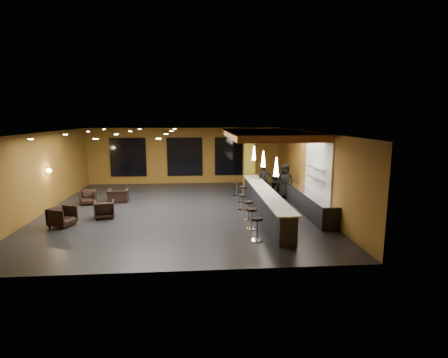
{
  "coord_description": "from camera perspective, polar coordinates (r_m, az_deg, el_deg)",
  "views": [
    {
      "loc": [
        0.71,
        -15.53,
        4.16
      ],
      "look_at": [
        2.0,
        0.5,
        1.3
      ],
      "focal_mm": 28.0,
      "sensor_mm": 36.0,
      "label": 1
    }
  ],
  "objects": [
    {
      "name": "wall_left",
      "position": [
        17.11,
        -27.82,
        0.81
      ],
      "size": [
        0.1,
        13.0,
        3.5
      ],
      "primitive_type": "cube",
      "color": "brown",
      "rests_on": "floor"
    },
    {
      "name": "staff_a",
      "position": [
        18.06,
        6.56,
        -0.34
      ],
      "size": [
        0.73,
        0.54,
        1.83
      ],
      "primitive_type": "imported",
      "rotation": [
        0.0,
        0.0,
        0.16
      ],
      "color": "black",
      "rests_on": "floor"
    },
    {
      "name": "wall_shelf_upper",
      "position": [
        15.36,
        14.88,
        1.85
      ],
      "size": [
        0.3,
        1.5,
        0.03
      ],
      "primitive_type": "cube",
      "color": "silver",
      "rests_on": "wall_right"
    },
    {
      "name": "window_left",
      "position": [
        22.51,
        -15.38,
        3.45
      ],
      "size": [
        2.2,
        0.06,
        2.4
      ],
      "primitive_type": "cube",
      "color": "black",
      "rests_on": "wall_back"
    },
    {
      "name": "wall_shelf_lower",
      "position": [
        15.43,
        14.81,
        0.19
      ],
      "size": [
        0.3,
        1.5,
        0.03
      ],
      "primitive_type": "cube",
      "color": "silver",
      "rests_on": "wall_right"
    },
    {
      "name": "wall_right",
      "position": [
        16.6,
        14.22,
        1.42
      ],
      "size": [
        0.1,
        13.0,
        3.5
      ],
      "primitive_type": "cube",
      "color": "brown",
      "rests_on": "floor"
    },
    {
      "name": "armchair_d",
      "position": [
        18.11,
        -16.87,
        -2.61
      ],
      "size": [
        1.05,
        0.93,
        0.64
      ],
      "primitive_type": "imported",
      "rotation": [
        0.0,
        0.0,
        3.22
      ],
      "color": "black",
      "rests_on": "floor"
    },
    {
      "name": "window_right",
      "position": [
        22.23,
        1.34,
        3.73
      ],
      "size": [
        2.2,
        0.06,
        2.4
      ],
      "primitive_type": "cube",
      "color": "black",
      "rests_on": "wall_back"
    },
    {
      "name": "floor",
      "position": [
        16.11,
        -6.99,
        -5.14
      ],
      "size": [
        12.0,
        13.0,
        0.1
      ],
      "primitive_type": "cube",
      "color": "black",
      "rests_on": "ground"
    },
    {
      "name": "pendant_2",
      "position": [
        17.87,
        4.91,
        4.23
      ],
      "size": [
        0.2,
        0.2,
        0.7
      ],
      "primitive_type": "cone",
      "color": "white",
      "rests_on": "wood_soffit"
    },
    {
      "name": "column",
      "position": [
        19.51,
        4.11,
        2.96
      ],
      "size": [
        0.6,
        0.6,
        3.5
      ],
      "primitive_type": "cube",
      "color": "olive",
      "rests_on": "floor"
    },
    {
      "name": "staff_c",
      "position": [
        18.2,
        9.92,
        -0.39
      ],
      "size": [
        0.96,
        0.71,
        1.8
      ],
      "primitive_type": "imported",
      "rotation": [
        0.0,
        0.0,
        -0.16
      ],
      "color": "black",
      "rests_on": "floor"
    },
    {
      "name": "pendant_0",
      "position": [
        13.0,
        8.52,
        1.96
      ],
      "size": [
        0.2,
        0.2,
        0.7
      ],
      "primitive_type": "cone",
      "color": "white",
      "rests_on": "wood_soffit"
    },
    {
      "name": "wall_back",
      "position": [
        22.23,
        -6.42,
        3.8
      ],
      "size": [
        12.0,
        0.1,
        3.5
      ],
      "primitive_type": "cube",
      "color": "brown",
      "rests_on": "floor"
    },
    {
      "name": "pendant_1",
      "position": [
        15.43,
        6.43,
        3.28
      ],
      "size": [
        0.2,
        0.2,
        0.7
      ],
      "primitive_type": "cone",
      "color": "white",
      "rests_on": "wood_soffit"
    },
    {
      "name": "prep_top",
      "position": [
        16.16,
        13.31,
        -1.89
      ],
      "size": [
        0.72,
        6.0,
        0.03
      ],
      "primitive_type": "cube",
      "color": "silver",
      "rests_on": "prep_counter"
    },
    {
      "name": "armchair_c",
      "position": [
        18.1,
        -21.33,
        -2.79
      ],
      "size": [
        0.86,
        0.88,
        0.69
      ],
      "primitive_type": "imported",
      "rotation": [
        0.0,
        0.0,
        0.19
      ],
      "color": "black",
      "rests_on": "floor"
    },
    {
      "name": "tile_backsplash",
      "position": [
        15.6,
        15.12,
        1.77
      ],
      "size": [
        0.06,
        3.2,
        2.4
      ],
      "primitive_type": "cube",
      "color": "white",
      "rests_on": "wall_right"
    },
    {
      "name": "armchair_a",
      "position": [
        14.89,
        -24.91,
        -5.59
      ],
      "size": [
        1.07,
        1.05,
        0.76
      ],
      "primitive_type": "imported",
      "rotation": [
        0.0,
        0.0,
        1.21
      ],
      "color": "black",
      "rests_on": "floor"
    },
    {
      "name": "ceiling",
      "position": [
        15.56,
        -7.28,
        7.75
      ],
      "size": [
        12.0,
        13.0,
        0.1
      ],
      "primitive_type": "cube",
      "color": "black"
    },
    {
      "name": "wall_front",
      "position": [
        9.33,
        -8.84,
        -5.03
      ],
      "size": [
        12.0,
        0.1,
        3.5
      ],
      "primitive_type": "cube",
      "color": "brown",
      "rests_on": "floor"
    },
    {
      "name": "staff_b",
      "position": [
        18.6,
        8.59,
        -0.36
      ],
      "size": [
        0.93,
        0.81,
        1.65
      ],
      "primitive_type": "imported",
      "rotation": [
        0.0,
        0.0,
        -0.26
      ],
      "color": "black",
      "rests_on": "floor"
    },
    {
      "name": "bar_counter",
      "position": [
        15.27,
        6.65,
        -3.85
      ],
      "size": [
        0.6,
        8.0,
        1.0
      ],
      "primitive_type": "cube",
      "color": "black",
      "rests_on": "floor"
    },
    {
      "name": "bar_stool_0",
      "position": [
        11.98,
        5.39,
        -7.64
      ],
      "size": [
        0.41,
        0.41,
        0.82
      ],
      "rotation": [
        0.0,
        0.0,
        -0.26
      ],
      "color": "silver",
      "rests_on": "floor"
    },
    {
      "name": "prep_counter",
      "position": [
        16.26,
        13.25,
        -3.46
      ],
      "size": [
        0.7,
        6.0,
        0.86
      ],
      "primitive_type": "cube",
      "color": "black",
      "rests_on": "floor"
    },
    {
      "name": "bar_stool_4",
      "position": [
        17.1,
        3.1,
        -2.18
      ],
      "size": [
        0.42,
        0.42,
        0.83
      ],
      "rotation": [
        0.0,
        0.0,
        0.3
      ],
      "color": "silver",
      "rests_on": "floor"
    },
    {
      "name": "bar_stool_2",
      "position": [
        14.39,
        3.98,
        -4.72
      ],
      "size": [
        0.39,
        0.39,
        0.77
      ],
      "rotation": [
        0.0,
        0.0,
        0.09
      ],
      "color": "silver",
      "rests_on": "floor"
    },
    {
      "name": "bar_stool_1",
      "position": [
        13.18,
        4.51,
        -6.02
      ],
      "size": [
        0.4,
        0.4,
        0.8
      ],
      "rotation": [
        0.0,
        0.0,
        -0.35
      ],
      "color": "silver",
      "rests_on": "floor"
    },
    {
      "name": "wall_sconce",
      "position": [
        17.49,
        -26.68,
        1.25
      ],
      "size": [
        0.22,
        0.22,
        0.22
      ],
      "primitive_type": "sphere",
      "color": "#FFE5B2",
      "rests_on": "wall_left"
    },
    {
      "name": "armchair_b",
      "position": [
        15.45,
        -18.94,
        -4.71
      ],
      "size": [
        0.93,
        0.95,
        0.73
      ],
      "primitive_type": "imported",
      "rotation": [
        0.0,
        0.0,
        3.37
      ],
      "color": "black",
      "rests_on": "floor"
    },
    {
      "name": "wood_soffit",
      "position": [
        16.88,
        6.7,
        7.3
      ],
      "size": [
        3.6,
        8.0,
        0.28
      ],
      "primitive_type": "cube",
      "color": "#B36A34",
      "rests_on": "ceiling"
    },
    {
      "name": "bar_top",
      "position": [
        15.16,
        6.69,
        -1.93
      ],
      "size": [
        0.78,
        8.1,
        0.05
      ],
      "primitive_type": "cube",
      "color": "silver",
      "rests_on": "bar_counter"
    },
    {
      "name": "bar_stool_5",
      "position": [
        18.57,
        2.11,
        -1.35
      ],
      "size": [
        0.38,
        0.38,
        0.75
      ],
      "rotation": [
        0.0,
        0.0,
        -0.32
      ],
      "color": "silver",
      "rests_on": "floor"
    },
    {
      "name": "window_center",
      "position": [
        22.12,
        -6.42,
        3.64
      ],
      "size": [
        2.2,
        0.06,
        2.4
      ],
      "primitive_type": "cube",
      "color": "black",
      "rests_on": "wall_back"
    },
    {
      "name": "bar_stool_3",
      "position": [
        15.77,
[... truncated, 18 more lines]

